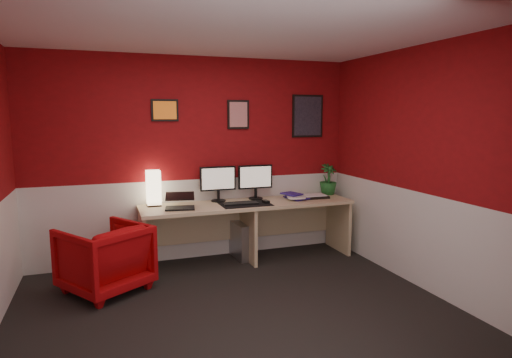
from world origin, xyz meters
The scene contains 25 objects.
ground centered at (0.00, 0.00, 0.00)m, with size 4.00×3.50×0.01m, color black.
ceiling centered at (0.00, 0.00, 2.50)m, with size 4.00×3.50×0.01m, color white.
wall_back centered at (0.00, 1.75, 1.25)m, with size 4.00×0.01×2.50m, color maroon.
wall_front centered at (0.00, -1.75, 1.25)m, with size 4.00×0.01×2.50m, color maroon.
wall_right centered at (2.00, 0.00, 1.25)m, with size 0.01×3.50×2.50m, color maroon.
wainscot_back centered at (0.00, 1.75, 0.50)m, with size 4.00×0.01×1.00m, color silver.
wainscot_right centered at (2.00, 0.00, 0.50)m, with size 0.01×3.50×1.00m, color silver.
desk centered at (0.57, 1.41, 0.36)m, with size 2.60×0.65×0.73m, color tan.
shoji_lamp centered at (-0.54, 1.61, 0.93)m, with size 0.16×0.16×0.40m, color #FFE5B2.
laptop centered at (-0.28, 1.33, 0.84)m, with size 0.33×0.23×0.22m, color black.
monitor_left centered at (0.25, 1.62, 1.02)m, with size 0.45×0.06×0.58m, color black.
monitor_right centered at (0.74, 1.61, 1.02)m, with size 0.45×0.06×0.58m, color black.
desk_mat centered at (0.51, 1.32, 0.73)m, with size 0.60×0.38×0.01m, color black.
keyboard centered at (0.45, 1.32, 0.74)m, with size 0.42×0.14×0.02m, color black.
mouse centered at (0.76, 1.30, 0.75)m, with size 0.06×0.10×0.03m, color black.
book_bottom centered at (1.12, 1.41, 0.74)m, with size 0.22×0.30×0.03m, color navy.
book_middle centered at (1.10, 1.42, 0.77)m, with size 0.22×0.30×0.02m, color silver.
book_top centered at (1.09, 1.43, 0.79)m, with size 0.19×0.25×0.02m, color navy.
zen_tray centered at (1.47, 1.43, 0.74)m, with size 0.35×0.25×0.03m, color black.
potted_plant centered at (1.77, 1.59, 0.94)m, with size 0.23×0.23×0.41m, color #19591E.
pc_tower centered at (0.53, 1.54, 0.23)m, with size 0.20×0.45×0.45m, color #99999E.
armchair centered at (-1.11, 0.99, 0.35)m, with size 0.74×0.76×0.69m, color #A9090C.
art_left centered at (-0.36, 1.74, 1.85)m, with size 0.32×0.02×0.26m, color orange.
art_center centered at (0.55, 1.74, 1.80)m, with size 0.28×0.02×0.36m, color red.
art_right centered at (1.52, 1.74, 1.78)m, with size 0.44×0.02×0.56m, color black.
Camera 1 is at (-1.10, -3.56, 1.79)m, focal length 30.61 mm.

